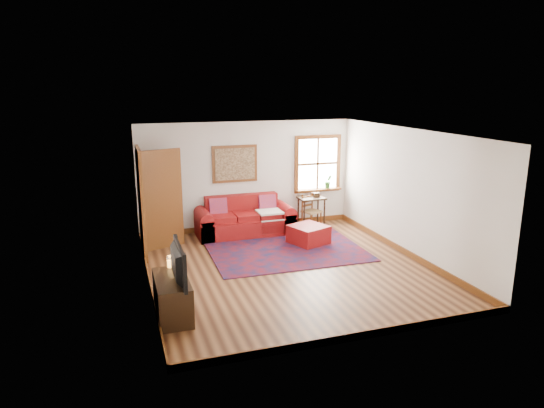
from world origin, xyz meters
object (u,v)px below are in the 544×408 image
object	(u,v)px
red_ottoman	(308,235)
side_table	(311,202)
media_cabinet	(172,297)
ladder_back_chair	(310,210)
red_leather_sofa	(245,222)

from	to	relation	value
red_ottoman	side_table	world-z (taller)	side_table
media_cabinet	ladder_back_chair	bearing A→B (deg)	44.19
red_leather_sofa	side_table	distance (m)	1.66
red_leather_sofa	red_ottoman	world-z (taller)	red_leather_sofa
ladder_back_chair	red_leather_sofa	bearing A→B (deg)	178.87
side_table	red_leather_sofa	bearing A→B (deg)	-179.81
red_leather_sofa	red_ottoman	bearing A→B (deg)	-45.53
red_leather_sofa	red_ottoman	xyz separation A→B (m)	(1.10, -1.12, -0.08)
red_ottoman	media_cabinet	distance (m)	4.00
red_ottoman	media_cabinet	xyz separation A→B (m)	(-3.16, -2.46, 0.09)
ladder_back_chair	media_cabinet	bearing A→B (deg)	-135.81
red_leather_sofa	side_table	size ratio (longest dim) A/B	2.98
side_table	ladder_back_chair	distance (m)	0.18
red_ottoman	ladder_back_chair	distance (m)	1.22
red_leather_sofa	media_cabinet	world-z (taller)	red_leather_sofa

